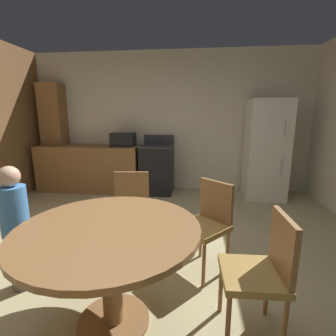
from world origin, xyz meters
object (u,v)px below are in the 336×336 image
Objects in this scene: microwave at (123,139)px; person_child at (16,226)px; chair_north at (131,207)px; refrigerator at (266,150)px; dining_table at (110,247)px; chair_east at (263,268)px; oven_range at (157,169)px; chair_northeast at (208,220)px.

microwave reaches higher than person_child.
refrigerator is at bearing 129.51° from chair_north.
chair_north is at bearing 59.85° from person_child.
chair_east reaches higher than dining_table.
chair_north is at bearing -88.83° from oven_range.
oven_range is 1.26× the size of chair_north.
chair_north is at bearing 97.14° from dining_table.
oven_range is at bearing 174.03° from chair_north.
chair_northeast is at bearing -67.40° from chair_east.
dining_table is (0.82, -3.12, -0.43)m from microwave.
chair_northeast is at bearing -69.99° from oven_range.
oven_range is 2.50× the size of microwave.
chair_east is at bearing 2.01° from dining_table.
person_child reaches higher than chair_east.
microwave is (-0.65, -0.00, 0.56)m from oven_range.
microwave reaches higher than chair_northeast.
chair_east is at bearing -59.16° from microwave.
dining_table is 1.41× the size of chair_north.
chair_east is at bearing -68.90° from oven_range.
microwave is 2.87m from person_child.
person_child is (-0.10, -2.83, -0.45)m from microwave.
person_child is at bearing -104.80° from oven_range.
oven_range is 0.62× the size of refrigerator.
microwave is 0.40× the size of person_child.
refrigerator reaches higher than chair_east.
chair_north is at bearing -71.78° from microwave.
microwave is at bearing 105.33° from person_child.
microwave is 2.86m from chair_northeast.
microwave reaches higher than chair_north.
dining_table is at bearing 0.00° from person_child.
chair_northeast is (0.69, 0.75, -0.10)m from dining_table.
refrigerator is at bearing -162.96° from chair_northeast.
dining_table is 1.03m from chair_north.
microwave is 3.63m from chair_east.
chair_northeast is (-0.33, 0.71, 0.00)m from chair_east.
oven_range is 0.86m from microwave.
oven_range reaches higher than chair_north.
refrigerator is at bearing -1.55° from oven_range.
chair_north is at bearing -42.43° from chair_east.
oven_range is 2.94m from person_child.
microwave is (-2.64, 0.05, 0.15)m from refrigerator.
chair_northeast is 1.68m from person_child.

